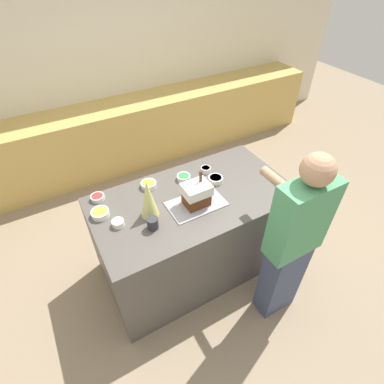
{
  "coord_description": "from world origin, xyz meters",
  "views": [
    {
      "loc": [
        -0.91,
        -1.6,
        2.57
      ],
      "look_at": [
        -0.01,
        0.0,
        0.97
      ],
      "focal_mm": 28.0,
      "sensor_mm": 36.0,
      "label": 1
    }
  ],
  "objects_px": {
    "gingerbread_house": "(196,194)",
    "candy_bowl_far_left": "(206,169)",
    "candy_bowl_far_right": "(216,179)",
    "person": "(292,243)",
    "candy_bowl_beside_tree": "(100,213)",
    "mug": "(153,223)",
    "candy_bowl_near_tray_right": "(149,184)",
    "candy_bowl_near_tray_left": "(184,177)",
    "baking_tray": "(196,204)",
    "candy_bowl_front_corner": "(118,222)",
    "candy_bowl_behind_tray": "(98,197)",
    "decorative_tree": "(148,198)"
  },
  "relations": [
    {
      "from": "candy_bowl_near_tray_right",
      "to": "mug",
      "type": "relative_size",
      "value": 1.42
    },
    {
      "from": "candy_bowl_far_right",
      "to": "person",
      "type": "height_order",
      "value": "person"
    },
    {
      "from": "candy_bowl_near_tray_right",
      "to": "person",
      "type": "xyz_separation_m",
      "value": [
        0.69,
        -1.03,
        -0.09
      ]
    },
    {
      "from": "candy_bowl_front_corner",
      "to": "candy_bowl_behind_tray",
      "type": "height_order",
      "value": "candy_bowl_front_corner"
    },
    {
      "from": "candy_bowl_beside_tree",
      "to": "mug",
      "type": "distance_m",
      "value": 0.44
    },
    {
      "from": "gingerbread_house",
      "to": "candy_bowl_beside_tree",
      "type": "bearing_deg",
      "value": 160.54
    },
    {
      "from": "mug",
      "to": "candy_bowl_front_corner",
      "type": "bearing_deg",
      "value": 144.91
    },
    {
      "from": "candy_bowl_near_tray_left",
      "to": "person",
      "type": "xyz_separation_m",
      "value": [
        0.38,
        -0.98,
        -0.09
      ]
    },
    {
      "from": "candy_bowl_behind_tray",
      "to": "mug",
      "type": "distance_m",
      "value": 0.58
    },
    {
      "from": "candy_bowl_near_tray_left",
      "to": "mug",
      "type": "distance_m",
      "value": 0.61
    },
    {
      "from": "candy_bowl_behind_tray",
      "to": "candy_bowl_far_left",
      "type": "bearing_deg",
      "value": -6.74
    },
    {
      "from": "baking_tray",
      "to": "decorative_tree",
      "type": "relative_size",
      "value": 1.37
    },
    {
      "from": "candy_bowl_behind_tray",
      "to": "candy_bowl_far_right",
      "type": "height_order",
      "value": "candy_bowl_far_right"
    },
    {
      "from": "candy_bowl_far_right",
      "to": "person",
      "type": "xyz_separation_m",
      "value": [
        0.15,
        -0.81,
        -0.1
      ]
    },
    {
      "from": "gingerbread_house",
      "to": "baking_tray",
      "type": "bearing_deg",
      "value": -153.07
    },
    {
      "from": "candy_bowl_far_left",
      "to": "person",
      "type": "distance_m",
      "value": 0.99
    },
    {
      "from": "candy_bowl_near_tray_right",
      "to": "candy_bowl_far_right",
      "type": "xyz_separation_m",
      "value": [
        0.54,
        -0.22,
        0.0
      ]
    },
    {
      "from": "candy_bowl_beside_tree",
      "to": "decorative_tree",
      "type": "bearing_deg",
      "value": -27.17
    },
    {
      "from": "candy_bowl_front_corner",
      "to": "mug",
      "type": "xyz_separation_m",
      "value": [
        0.22,
        -0.15,
        0.02
      ]
    },
    {
      "from": "decorative_tree",
      "to": "candy_bowl_far_left",
      "type": "distance_m",
      "value": 0.72
    },
    {
      "from": "baking_tray",
      "to": "candy_bowl_front_corner",
      "type": "distance_m",
      "value": 0.63
    },
    {
      "from": "candy_bowl_near_tray_right",
      "to": "candy_bowl_front_corner",
      "type": "xyz_separation_m",
      "value": [
        -0.38,
        -0.3,
        0.0
      ]
    },
    {
      "from": "candy_bowl_behind_tray",
      "to": "candy_bowl_near_tray_left",
      "type": "relative_size",
      "value": 0.95
    },
    {
      "from": "candy_bowl_beside_tree",
      "to": "candy_bowl_near_tray_left",
      "type": "relative_size",
      "value": 1.17
    },
    {
      "from": "candy_bowl_near_tray_right",
      "to": "candy_bowl_near_tray_left",
      "type": "relative_size",
      "value": 1.12
    },
    {
      "from": "gingerbread_house",
      "to": "candy_bowl_far_left",
      "type": "height_order",
      "value": "gingerbread_house"
    },
    {
      "from": "candy_bowl_front_corner",
      "to": "candy_bowl_far_right",
      "type": "distance_m",
      "value": 0.92
    },
    {
      "from": "gingerbread_house",
      "to": "candy_bowl_front_corner",
      "type": "relative_size",
      "value": 3.15
    },
    {
      "from": "candy_bowl_near_tray_left",
      "to": "mug",
      "type": "relative_size",
      "value": 1.26
    },
    {
      "from": "person",
      "to": "candy_bowl_behind_tray",
      "type": "bearing_deg",
      "value": 135.61
    },
    {
      "from": "candy_bowl_near_tray_left",
      "to": "candy_bowl_far_right",
      "type": "xyz_separation_m",
      "value": [
        0.23,
        -0.16,
        0.0
      ]
    },
    {
      "from": "candy_bowl_far_left",
      "to": "candy_bowl_near_tray_left",
      "type": "relative_size",
      "value": 0.77
    },
    {
      "from": "person",
      "to": "baking_tray",
      "type": "bearing_deg",
      "value": 124.43
    },
    {
      "from": "gingerbread_house",
      "to": "mug",
      "type": "relative_size",
      "value": 3.04
    },
    {
      "from": "candy_bowl_front_corner",
      "to": "candy_bowl_near_tray_left",
      "type": "xyz_separation_m",
      "value": [
        0.69,
        0.24,
        -0.0
      ]
    },
    {
      "from": "candy_bowl_near_tray_right",
      "to": "candy_bowl_near_tray_left",
      "type": "height_order",
      "value": "candy_bowl_near_tray_right"
    },
    {
      "from": "candy_bowl_beside_tree",
      "to": "baking_tray",
      "type": "bearing_deg",
      "value": -19.49
    },
    {
      "from": "candy_bowl_front_corner",
      "to": "person",
      "type": "height_order",
      "value": "person"
    },
    {
      "from": "mug",
      "to": "candy_bowl_near_tray_left",
      "type": "bearing_deg",
      "value": 40.01
    },
    {
      "from": "candy_bowl_near_tray_right",
      "to": "candy_bowl_far_left",
      "type": "height_order",
      "value": "candy_bowl_far_left"
    },
    {
      "from": "candy_bowl_behind_tray",
      "to": "candy_bowl_near_tray_left",
      "type": "distance_m",
      "value": 0.75
    },
    {
      "from": "candy_bowl_far_left",
      "to": "person",
      "type": "relative_size",
      "value": 0.06
    },
    {
      "from": "decorative_tree",
      "to": "candy_bowl_near_tray_right",
      "type": "xyz_separation_m",
      "value": [
        0.12,
        0.31,
        -0.14
      ]
    },
    {
      "from": "candy_bowl_front_corner",
      "to": "candy_bowl_near_tray_left",
      "type": "relative_size",
      "value": 0.76
    },
    {
      "from": "baking_tray",
      "to": "candy_bowl_near_tray_left",
      "type": "xyz_separation_m",
      "value": [
        0.06,
        0.33,
        0.02
      ]
    },
    {
      "from": "candy_bowl_behind_tray",
      "to": "mug",
      "type": "bearing_deg",
      "value": -62.19
    },
    {
      "from": "candy_bowl_near_tray_right",
      "to": "person",
      "type": "relative_size",
      "value": 0.08
    },
    {
      "from": "baking_tray",
      "to": "mug",
      "type": "xyz_separation_m",
      "value": [
        -0.41,
        -0.06,
        0.04
      ]
    },
    {
      "from": "gingerbread_house",
      "to": "candy_bowl_beside_tree",
      "type": "xyz_separation_m",
      "value": [
        -0.71,
        0.25,
        -0.08
      ]
    },
    {
      "from": "decorative_tree",
      "to": "person",
      "type": "height_order",
      "value": "person"
    }
  ]
}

